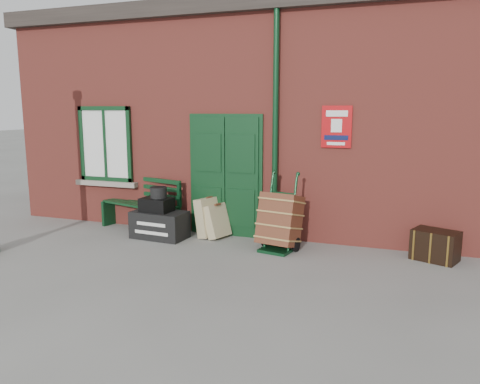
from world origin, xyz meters
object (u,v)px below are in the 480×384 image
at_px(houdini_trunk, 160,225).
at_px(dark_trunk, 435,245).
at_px(bench, 143,203).
at_px(porter_trolley, 280,221).

xyz_separation_m(houdini_trunk, dark_trunk, (4.71, 0.31, -0.01)).
relative_size(bench, porter_trolley, 1.38).
xyz_separation_m(houdini_trunk, porter_trolley, (2.27, 0.03, 0.25)).
relative_size(bench, houdini_trunk, 1.79).
distance_m(houdini_trunk, dark_trunk, 4.72).
bearing_deg(bench, porter_trolley, 6.39).
relative_size(porter_trolley, dark_trunk, 1.94).
bearing_deg(porter_trolley, dark_trunk, 17.70).
xyz_separation_m(porter_trolley, dark_trunk, (2.44, 0.28, -0.26)).
distance_m(bench, dark_trunk, 5.35).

